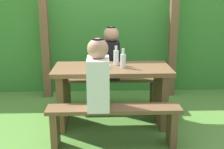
{
  "coord_description": "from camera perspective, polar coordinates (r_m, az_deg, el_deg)",
  "views": [
    {
      "loc": [
        -0.12,
        -3.28,
        1.54
      ],
      "look_at": [
        0.0,
        0.0,
        0.64
      ],
      "focal_mm": 45.29,
      "sensor_mm": 36.0,
      "label": 1
    }
  ],
  "objects": [
    {
      "name": "hedge_backdrop",
      "position": [
        5.16,
        -0.75,
        7.23
      ],
      "size": [
        6.4,
        1.06,
        1.63
      ],
      "primitive_type": "cube",
      "color": "#387F2F",
      "rests_on": "ground_plane"
    },
    {
      "name": "bench_near",
      "position": [
        3.0,
        0.39,
        -8.8
      ],
      "size": [
        1.4,
        0.24,
        0.44
      ],
      "color": "brown",
      "rests_on": "ground_plane"
    },
    {
      "name": "cell_phone",
      "position": [
        3.47,
        -1.09,
        1.97
      ],
      "size": [
        0.11,
        0.15,
        0.01
      ],
      "primitive_type": "cube",
      "rotation": [
        0.0,
        0.0,
        0.29
      ],
      "color": "silver",
      "rests_on": "picnic_table"
    },
    {
      "name": "person_white_shirt",
      "position": [
        2.84,
        -2.81,
        -0.38
      ],
      "size": [
        0.25,
        0.35,
        0.72
      ],
      "color": "white",
      "rests_on": "bench_near"
    },
    {
      "name": "ground_plane",
      "position": [
        3.63,
        0.0,
        -9.79
      ],
      "size": [
        12.0,
        12.0,
        0.0
      ],
      "primitive_type": "plane",
      "color": "#508535"
    },
    {
      "name": "pergola_post_left",
      "position": [
        4.45,
        -13.45,
        8.47
      ],
      "size": [
        0.12,
        0.12,
        2.08
      ],
      "primitive_type": "cube",
      "color": "brown",
      "rests_on": "ground_plane"
    },
    {
      "name": "bottle_right",
      "position": [
        3.33,
        2.25,
        2.9
      ],
      "size": [
        0.06,
        0.06,
        0.23
      ],
      "color": "silver",
      "rests_on": "picnic_table"
    },
    {
      "name": "drinking_glass",
      "position": [
        3.34,
        -1.85,
        2.07
      ],
      "size": [
        0.07,
        0.07,
        0.08
      ],
      "primitive_type": "cylinder",
      "color": "silver",
      "rests_on": "picnic_table"
    },
    {
      "name": "bottle_left",
      "position": [
        3.46,
        0.83,
        3.54
      ],
      "size": [
        0.06,
        0.06,
        0.24
      ],
      "color": "silver",
      "rests_on": "picnic_table"
    },
    {
      "name": "bench_far",
      "position": [
        4.03,
        -0.29,
        -2.36
      ],
      "size": [
        1.4,
        0.24,
        0.44
      ],
      "color": "brown",
      "rests_on": "ground_plane"
    },
    {
      "name": "picnic_table",
      "position": [
        3.45,
        0.0,
        -2.26
      ],
      "size": [
        1.4,
        0.64,
        0.73
      ],
      "color": "brown",
      "rests_on": "ground_plane"
    },
    {
      "name": "person_black_coat",
      "position": [
        3.91,
        -0.16,
        4.01
      ],
      "size": [
        0.25,
        0.35,
        0.72
      ],
      "color": "black",
      "rests_on": "bench_far"
    },
    {
      "name": "pergola_post_right",
      "position": [
        4.51,
        12.27,
        8.62
      ],
      "size": [
        0.12,
        0.12,
        2.08
      ],
      "primitive_type": "cube",
      "color": "brown",
      "rests_on": "ground_plane"
    }
  ]
}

